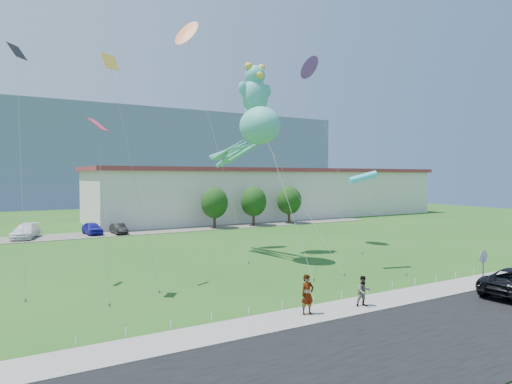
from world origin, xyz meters
TOP-DOWN VIEW (x-y plane):
  - ground at (0.00, 0.00)m, footprint 160.00×160.00m
  - road at (0.00, -8.00)m, footprint 80.00×8.00m
  - sidewalk at (0.00, -2.75)m, footprint 80.00×2.50m
  - parking_strip at (0.00, 35.00)m, footprint 70.00×6.00m
  - hill_ridge at (0.00, 120.00)m, footprint 160.00×50.00m
  - warehouse at (26.00, 44.00)m, footprint 61.00×15.00m
  - stop_sign at (9.50, -4.21)m, footprint 0.80×0.07m
  - rope_fence at (0.00, -1.30)m, footprint 26.05×0.05m
  - tree_near at (10.00, 34.00)m, footprint 3.60×3.60m
  - tree_mid at (16.00, 34.00)m, footprint 3.60×3.60m
  - tree_far at (22.00, 34.00)m, footprint 3.60×3.60m
  - pedestrian_left at (-2.46, -2.69)m, footprint 0.74×0.50m
  - pedestrian_right at (0.92, -3.07)m, footprint 0.90×0.78m
  - parked_car_white at (-12.31, 35.38)m, footprint 3.77×5.80m
  - parked_car_blue at (-5.29, 35.27)m, footprint 1.97×4.33m
  - parked_car_black at (-2.48, 34.17)m, footprint 1.37×3.75m
  - octopus_kite at (2.80, 11.67)m, footprint 3.00×14.07m
  - teddy_bear_kite at (4.66, 14.41)m, footprint 3.32×12.27m
  - small_kite_purple at (11.94, 15.93)m, footprint 1.80×7.75m
  - small_kite_yellow at (-9.01, 8.12)m, footprint 2.68×3.85m
  - small_kite_cyan at (8.16, 4.53)m, footprint 1.16×4.62m
  - small_kite_pink at (-10.49, 5.99)m, footprint 1.29×2.85m
  - small_kite_orange at (0.44, 19.56)m, footprint 2.23×10.15m
  - small_kite_black at (-14.19, 10.84)m, footprint 1.29×4.76m

SIDE VIEW (x-z plane):
  - ground at x=0.00m, z-range 0.00..0.00m
  - road at x=0.00m, z-range 0.00..0.06m
  - parking_strip at x=0.00m, z-range 0.00..0.06m
  - sidewalk at x=0.00m, z-range 0.00..0.10m
  - rope_fence at x=0.00m, z-range 0.00..0.50m
  - parked_car_black at x=-2.48m, z-range 0.06..1.29m
  - parked_car_blue at x=-5.29m, z-range 0.06..1.50m
  - parked_car_white at x=-12.31m, z-range 0.06..1.62m
  - pedestrian_right at x=0.92m, z-range 0.10..1.69m
  - pedestrian_left at x=-2.46m, z-range 0.10..2.06m
  - stop_sign at x=9.50m, z-range 0.62..3.12m
  - tree_near at x=10.00m, z-range 0.65..6.12m
  - tree_mid at x=16.00m, z-range 0.65..6.12m
  - tree_far at x=22.00m, z-range 0.65..6.12m
  - warehouse at x=26.00m, z-range 0.02..8.22m
  - small_kite_cyan at x=8.16m, z-range 3.15..10.40m
  - small_kite_pink at x=-10.49m, z-range 3.70..13.94m
  - octopus_kite at x=2.80m, z-range 4.03..16.46m
  - small_kite_yellow at x=-9.01m, z-range 5.06..19.48m
  - hill_ridge at x=0.00m, z-range 0.00..25.00m
  - small_kite_black at x=-14.19m, z-range 5.24..20.26m
  - teddy_bear_kite at x=4.66m, z-range 5.94..22.82m
  - small_kite_purple at x=11.94m, z-range 8.08..26.49m
  - small_kite_orange at x=0.44m, z-range 9.24..30.25m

